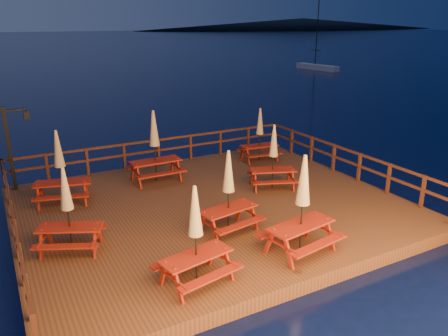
% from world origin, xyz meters
% --- Properties ---
extents(ground, '(500.00, 500.00, 0.00)m').
position_xyz_m(ground, '(0.00, 0.00, 0.00)').
color(ground, black).
rests_on(ground, ground).
extents(deck, '(12.00, 10.00, 0.40)m').
position_xyz_m(deck, '(0.00, 0.00, 0.20)').
color(deck, '#482E17').
rests_on(deck, ground).
extents(deck_piles, '(11.44, 9.44, 1.40)m').
position_xyz_m(deck_piles, '(0.00, 0.00, -0.30)').
color(deck_piles, '#361C11').
rests_on(deck_piles, ground).
extents(railing, '(11.80, 9.75, 1.10)m').
position_xyz_m(railing, '(0.00, 1.78, 1.16)').
color(railing, '#361C11').
rests_on(railing, deck).
extents(lamp_post, '(0.85, 0.18, 3.00)m').
position_xyz_m(lamp_post, '(-5.39, 4.55, 2.20)').
color(lamp_post, black).
rests_on(lamp_post, deck).
extents(headland_right, '(230.40, 86.40, 7.00)m').
position_xyz_m(headland_right, '(185.00, 230.00, 3.50)').
color(headland_right, black).
rests_on(headland_right, ground).
extents(sailboat, '(1.83, 6.63, 9.72)m').
position_xyz_m(sailboat, '(32.26, 33.08, 0.32)').
color(sailboat, silver).
rests_on(sailboat, ground).
extents(picnic_table_0, '(1.91, 1.66, 2.43)m').
position_xyz_m(picnic_table_0, '(-0.45, -1.95, 1.66)').
color(picnic_table_0, maroon).
rests_on(picnic_table_0, deck).
extents(picnic_table_1, '(2.05, 1.84, 2.48)m').
position_xyz_m(picnic_table_1, '(-4.23, 2.46, 1.69)').
color(picnic_table_1, maroon).
rests_on(picnic_table_1, deck).
extents(picnic_table_2, '(2.07, 1.79, 2.65)m').
position_xyz_m(picnic_table_2, '(0.63, -3.85, 1.78)').
color(picnic_table_2, maroon).
rests_on(picnic_table_2, deck).
extents(picnic_table_3, '(1.73, 1.49, 2.28)m').
position_xyz_m(picnic_table_3, '(3.98, 3.26, 1.59)').
color(picnic_table_3, maroon).
rests_on(picnic_table_3, deck).
extents(picnic_table_4, '(2.01, 1.84, 2.34)m').
position_xyz_m(picnic_table_4, '(2.63, 0.31, 1.61)').
color(picnic_table_4, maroon).
rests_on(picnic_table_4, deck).
extents(picnic_table_5, '(1.88, 1.55, 2.69)m').
position_xyz_m(picnic_table_5, '(-0.80, 2.99, 1.80)').
color(picnic_table_5, maroon).
rests_on(picnic_table_5, deck).
extents(picnic_table_6, '(1.91, 1.67, 2.40)m').
position_xyz_m(picnic_table_6, '(-2.34, -3.85, 1.65)').
color(picnic_table_6, maroon).
rests_on(picnic_table_6, deck).
extents(picnic_table_7, '(2.04, 1.91, 2.32)m').
position_xyz_m(picnic_table_7, '(-4.59, -0.93, 1.61)').
color(picnic_table_7, maroon).
rests_on(picnic_table_7, deck).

